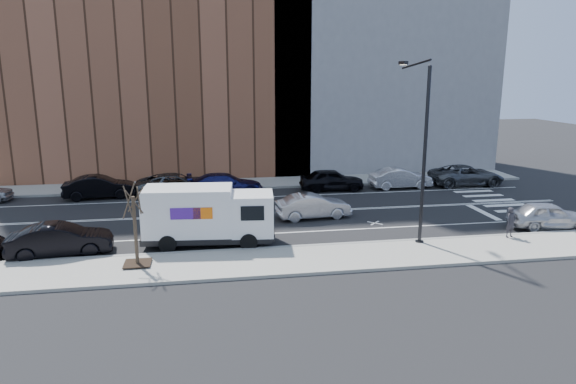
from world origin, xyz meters
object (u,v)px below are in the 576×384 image
object	(u,v)px
fedex_van	(208,215)
pedestrian	(511,222)
far_parked_b	(100,187)
driving_sedan	(313,206)
near_parked_front	(549,215)

from	to	relation	value
fedex_van	pedestrian	distance (m)	15.92
pedestrian	far_parked_b	bearing A→B (deg)	131.07
far_parked_b	driving_sedan	size ratio (longest dim) A/B	1.08
near_parked_front	pedestrian	world-z (taller)	pedestrian
driving_sedan	pedestrian	size ratio (longest dim) A/B	2.80
driving_sedan	near_parked_front	distance (m)	13.50
driving_sedan	pedestrian	world-z (taller)	pedestrian
fedex_van	driving_sedan	size ratio (longest dim) A/B	1.50
near_parked_front	pedestrian	bearing A→B (deg)	122.64
fedex_van	driving_sedan	world-z (taller)	fedex_van
pedestrian	fedex_van	bearing A→B (deg)	154.18
near_parked_front	far_parked_b	bearing A→B (deg)	73.59
far_parked_b	driving_sedan	bearing A→B (deg)	-124.13
near_parked_front	driving_sedan	bearing A→B (deg)	79.01
near_parked_front	pedestrian	xyz separation A→B (m)	(-3.39, -1.60, 0.20)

